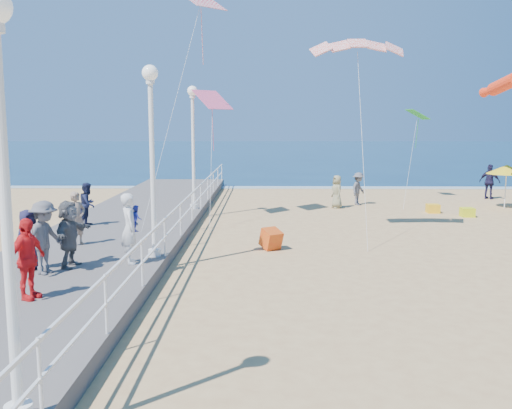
{
  "coord_description": "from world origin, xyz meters",
  "views": [
    {
      "loc": [
        -2.19,
        -15.78,
        4.17
      ],
      "look_at": [
        -2.5,
        2.0,
        1.6
      ],
      "focal_mm": 40.0,
      "sensor_mm": 36.0,
      "label": 1
    }
  ],
  "objects_px": {
    "toddler_held": "(136,218)",
    "spectator_6": "(77,218)",
    "spectator_2": "(44,238)",
    "spectator_4": "(29,240)",
    "beach_walker_a": "(358,189)",
    "beach_walker_c": "(337,192)",
    "beach_chair_right": "(467,212)",
    "lamp_post_mid": "(152,141)",
    "lamp_post_near": "(3,165)",
    "box_kite": "(271,241)",
    "beach_umbrella": "(507,169)",
    "spectator_3": "(27,259)",
    "spectator_5": "(69,234)",
    "lamp_post_far": "(193,134)",
    "beach_walker_b": "(490,182)",
    "beach_chair_left": "(433,208)",
    "spectator_7": "(88,204)",
    "woman_holding_toddler": "(130,229)"
  },
  "relations": [
    {
      "from": "beach_walker_a",
      "to": "beach_chair_left",
      "type": "height_order",
      "value": "beach_walker_a"
    },
    {
      "from": "lamp_post_mid",
      "to": "spectator_4",
      "type": "relative_size",
      "value": 3.39
    },
    {
      "from": "spectator_3",
      "to": "beach_walker_a",
      "type": "distance_m",
      "value": 19.67
    },
    {
      "from": "spectator_5",
      "to": "beach_walker_a",
      "type": "bearing_deg",
      "value": -27.46
    },
    {
      "from": "lamp_post_far",
      "to": "spectator_3",
      "type": "relative_size",
      "value": 3.01
    },
    {
      "from": "lamp_post_near",
      "to": "beach_chair_right",
      "type": "height_order",
      "value": "lamp_post_near"
    },
    {
      "from": "spectator_2",
      "to": "lamp_post_far",
      "type": "bearing_deg",
      "value": 6.56
    },
    {
      "from": "woman_holding_toddler",
      "to": "beach_umbrella",
      "type": "distance_m",
      "value": 19.95
    },
    {
      "from": "spectator_3",
      "to": "box_kite",
      "type": "distance_m",
      "value": 8.54
    },
    {
      "from": "lamp_post_mid",
      "to": "spectator_3",
      "type": "height_order",
      "value": "lamp_post_mid"
    },
    {
      "from": "toddler_held",
      "to": "beach_chair_left",
      "type": "xyz_separation_m",
      "value": [
        11.27,
        11.22,
        -1.41
      ]
    },
    {
      "from": "toddler_held",
      "to": "beach_umbrella",
      "type": "relative_size",
      "value": 0.33
    },
    {
      "from": "spectator_3",
      "to": "beach_chair_left",
      "type": "height_order",
      "value": "spectator_3"
    },
    {
      "from": "lamp_post_far",
      "to": "beach_umbrella",
      "type": "bearing_deg",
      "value": 11.22
    },
    {
      "from": "spectator_2",
      "to": "spectator_4",
      "type": "relative_size",
      "value": 1.18
    },
    {
      "from": "spectator_2",
      "to": "spectator_4",
      "type": "distance_m",
      "value": 0.72
    },
    {
      "from": "beach_chair_right",
      "to": "spectator_4",
      "type": "bearing_deg",
      "value": -143.94
    },
    {
      "from": "spectator_2",
      "to": "beach_chair_right",
      "type": "height_order",
      "value": "spectator_2"
    },
    {
      "from": "beach_walker_a",
      "to": "beach_walker_c",
      "type": "relative_size",
      "value": 1.03
    },
    {
      "from": "lamp_post_near",
      "to": "woman_holding_toddler",
      "type": "bearing_deg",
      "value": 93.4
    },
    {
      "from": "beach_walker_c",
      "to": "box_kite",
      "type": "relative_size",
      "value": 2.69
    },
    {
      "from": "lamp_post_mid",
      "to": "beach_walker_a",
      "type": "height_order",
      "value": "lamp_post_mid"
    },
    {
      "from": "lamp_post_mid",
      "to": "spectator_2",
      "type": "xyz_separation_m",
      "value": [
        -2.36,
        -1.95,
        -2.34
      ]
    },
    {
      "from": "woman_holding_toddler",
      "to": "spectator_3",
      "type": "bearing_deg",
      "value": 136.9
    },
    {
      "from": "lamp_post_far",
      "to": "toddler_held",
      "type": "relative_size",
      "value": 7.47
    },
    {
      "from": "lamp_post_far",
      "to": "spectator_4",
      "type": "distance_m",
      "value": 11.22
    },
    {
      "from": "spectator_3",
      "to": "beach_umbrella",
      "type": "xyz_separation_m",
      "value": [
        16.76,
        15.96,
        0.63
      ]
    },
    {
      "from": "toddler_held",
      "to": "spectator_6",
      "type": "height_order",
      "value": "spectator_6"
    },
    {
      "from": "lamp_post_mid",
      "to": "spectator_5",
      "type": "xyz_separation_m",
      "value": [
        -1.98,
        -1.26,
        -2.38
      ]
    },
    {
      "from": "beach_walker_b",
      "to": "spectator_6",
      "type": "bearing_deg",
      "value": 78.11
    },
    {
      "from": "lamp_post_near",
      "to": "beach_chair_right",
      "type": "relative_size",
      "value": 9.67
    },
    {
      "from": "toddler_held",
      "to": "spectator_3",
      "type": "distance_m",
      "value": 3.7
    },
    {
      "from": "spectator_4",
      "to": "beach_walker_b",
      "type": "bearing_deg",
      "value": -16.83
    },
    {
      "from": "spectator_4",
      "to": "beach_walker_a",
      "type": "distance_m",
      "value": 18.14
    },
    {
      "from": "lamp_post_far",
      "to": "spectator_4",
      "type": "height_order",
      "value": "lamp_post_far"
    },
    {
      "from": "beach_walker_a",
      "to": "beach_chair_right",
      "type": "xyz_separation_m",
      "value": [
        4.28,
        -3.6,
        -0.63
      ]
    },
    {
      "from": "lamp_post_mid",
      "to": "spectator_7",
      "type": "height_order",
      "value": "lamp_post_mid"
    },
    {
      "from": "lamp_post_far",
      "to": "beach_walker_b",
      "type": "distance_m",
      "value": 16.87
    },
    {
      "from": "box_kite",
      "to": "beach_umbrella",
      "type": "relative_size",
      "value": 0.28
    },
    {
      "from": "lamp_post_far",
      "to": "spectator_2",
      "type": "distance_m",
      "value": 11.44
    },
    {
      "from": "toddler_held",
      "to": "beach_chair_left",
      "type": "bearing_deg",
      "value": -63.67
    },
    {
      "from": "spectator_2",
      "to": "beach_umbrella",
      "type": "bearing_deg",
      "value": -32.34
    },
    {
      "from": "lamp_post_far",
      "to": "spectator_7",
      "type": "bearing_deg",
      "value": -128.97
    },
    {
      "from": "beach_walker_a",
      "to": "beach_walker_c",
      "type": "bearing_deg",
      "value": 165.65
    },
    {
      "from": "toddler_held",
      "to": "spectator_4",
      "type": "relative_size",
      "value": 0.45
    },
    {
      "from": "box_kite",
      "to": "spectator_3",
      "type": "bearing_deg",
      "value": -162.09
    },
    {
      "from": "toddler_held",
      "to": "beach_chair_right",
      "type": "distance_m",
      "value": 16.13
    },
    {
      "from": "spectator_6",
      "to": "beach_chair_right",
      "type": "bearing_deg",
      "value": -29.27
    },
    {
      "from": "spectator_2",
      "to": "beach_walker_a",
      "type": "bearing_deg",
      "value": -15.58
    },
    {
      "from": "spectator_2",
      "to": "lamp_post_mid",
      "type": "bearing_deg",
      "value": -31.66
    }
  ]
}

